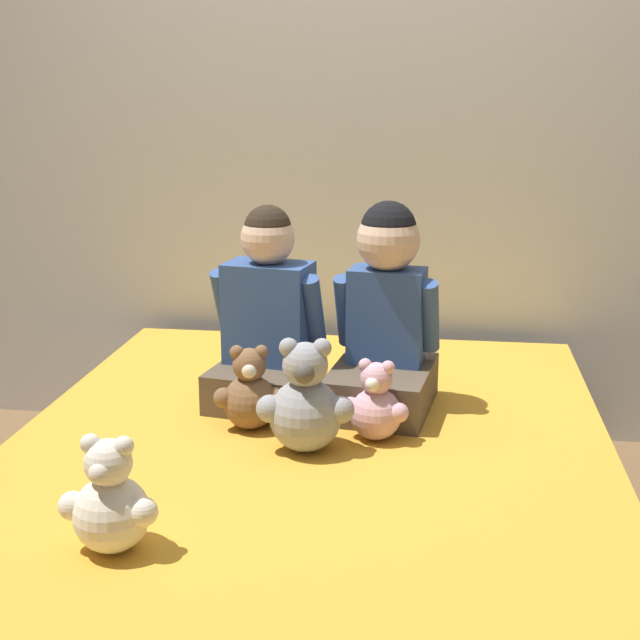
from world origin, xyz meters
The scene contains 9 objects.
ground_plane centered at (0.00, 0.00, 0.00)m, with size 14.00×14.00×0.00m, color brown.
wall_behind_bed centered at (0.00, 1.12, 1.25)m, with size 8.00×0.06×2.50m.
bed centered at (0.00, 0.00, 0.20)m, with size 1.64×2.01×0.41m.
child_on_left centered at (-0.17, 0.26, 0.66)m, with size 0.36×0.36×0.59m.
child_on_right centered at (0.18, 0.27, 0.68)m, with size 0.33×0.41×0.61m.
teddy_bear_held_by_left_child centered at (-0.18, 0.03, 0.51)m, with size 0.20×0.15×0.24m.
teddy_bear_held_by_right_child centered at (0.18, 0.00, 0.51)m, with size 0.19×0.14×0.22m.
teddy_bear_between_children centered at (0.00, -0.10, 0.54)m, with size 0.26×0.19×0.31m.
teddy_bear_at_foot_of_bed centered at (-0.32, -0.66, 0.52)m, with size 0.21×0.16×0.25m.
Camera 1 is at (0.34, -2.25, 1.36)m, focal length 50.00 mm.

